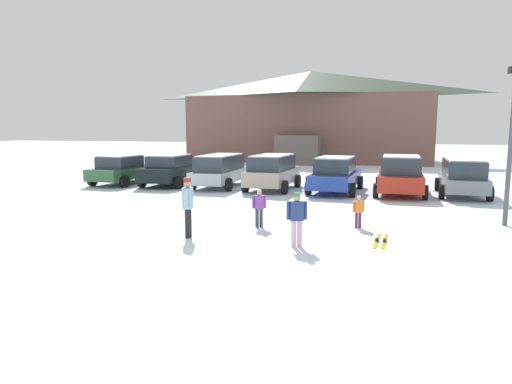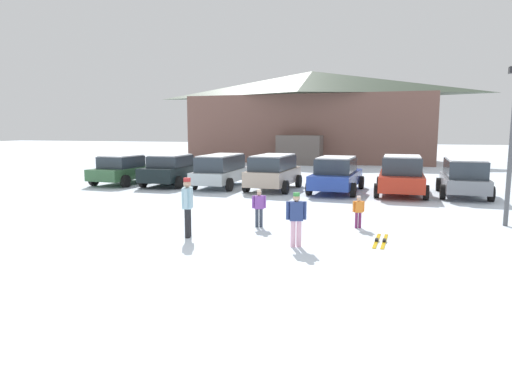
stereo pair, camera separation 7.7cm
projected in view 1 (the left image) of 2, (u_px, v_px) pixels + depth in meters
name	position (u px, v px, depth m)	size (l,w,h in m)	color
ground	(205.00, 278.00, 9.30)	(160.00, 160.00, 0.00)	silver
ski_lodge	(310.00, 116.00, 41.56)	(22.05, 10.38, 8.06)	brown
parked_green_coupe	(122.00, 169.00, 24.58)	(2.41, 4.17, 1.57)	#35613B
parked_black_sedan	(171.00, 169.00, 24.16)	(2.28, 4.44, 1.63)	black
parked_silver_wagon	(220.00, 170.00, 23.33)	(2.08, 4.55, 1.67)	silver
parked_beige_suv	(272.00, 171.00, 22.28)	(2.29, 4.19, 1.72)	#B7A28F
parked_blue_hatchback	(336.00, 174.00, 21.52)	(2.40, 4.85, 1.68)	#243F9D
parked_red_sedan	(400.00, 175.00, 20.74)	(2.29, 4.68, 1.79)	red
parked_grey_wagon	(463.00, 176.00, 20.33)	(2.20, 4.51, 1.68)	gray
skier_teen_in_navy_coat	(297.00, 216.00, 11.60)	(0.50, 0.29, 1.41)	#E5AAC3
skier_adult_in_blue_parka	(188.00, 204.00, 12.61)	(0.33, 0.60, 1.67)	black
skier_child_in_orange_jacket	(358.00, 210.00, 13.84)	(0.35, 0.22, 0.99)	#722958
skier_child_in_purple_jacket	(259.00, 206.00, 13.94)	(0.41, 0.26, 1.16)	#343D4C
pair_of_skis	(381.00, 241.00, 12.27)	(0.39, 1.68, 0.08)	gold
lamp_post	(511.00, 137.00, 13.86)	(0.44, 0.24, 4.84)	#515459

